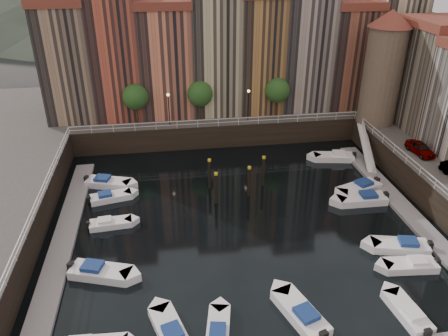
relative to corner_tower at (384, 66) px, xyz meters
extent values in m
plane|color=black|center=(-20.00, -14.50, -10.19)|extent=(200.00, 200.00, 0.00)
cube|color=black|center=(-20.00, 11.50, -8.69)|extent=(80.00, 20.00, 3.00)
cube|color=gray|center=(-36.20, -15.50, -10.02)|extent=(2.00, 28.00, 0.35)
cube|color=gray|center=(-3.80, -15.50, -10.02)|extent=(2.00, 28.00, 0.35)
cone|color=#2D382D|center=(-50.00, 95.50, -3.19)|extent=(80.00, 80.00, 14.00)
cone|color=#2D382D|center=(20.00, 95.50, -4.19)|extent=(70.00, 70.00, 12.00)
cube|color=#8E755A|center=(-38.00, 9.00, -0.19)|extent=(6.00, 10.00, 14.00)
cube|color=#AF4C37|center=(-32.10, 9.00, 0.81)|extent=(5.80, 10.00, 16.00)
cube|color=#D77958|center=(-25.95, 9.00, -0.44)|extent=(6.50, 10.00, 13.50)
cube|color=brown|center=(-25.95, 9.00, 6.81)|extent=(6.80, 10.30, 1.00)
cube|color=#C2B589|center=(-19.60, 9.00, 0.31)|extent=(6.20, 10.00, 15.00)
cube|color=#A5733C|center=(-13.70, 9.00, 0.06)|extent=(5.60, 10.00, 14.50)
cube|color=#9F9185|center=(-7.70, 9.00, 1.06)|extent=(6.40, 10.00, 16.50)
cube|color=brown|center=(-1.50, 9.00, -0.69)|extent=(6.00, 10.00, 13.00)
cube|color=brown|center=(-1.50, 9.00, 6.31)|extent=(6.30, 10.30, 1.00)
cube|color=#C0B18D|center=(4.45, 9.00, 0.56)|extent=(5.90, 10.00, 15.50)
cube|color=#706655|center=(6.50, -2.50, -1.19)|extent=(9.00, 8.00, 12.00)
cylinder|color=#6B5B4C|center=(0.00, 0.00, -1.19)|extent=(4.60, 4.60, 12.00)
cone|color=brown|center=(0.00, 0.00, 5.61)|extent=(5.20, 5.20, 2.00)
cylinder|color=black|center=(-30.00, 3.70, -5.99)|extent=(0.30, 0.30, 2.40)
sphere|color=#1E4719|center=(-30.00, 3.70, -3.59)|extent=(3.20, 3.20, 3.20)
cylinder|color=black|center=(-22.00, 3.70, -5.99)|extent=(0.30, 0.30, 2.40)
sphere|color=#1E4719|center=(-22.00, 3.70, -3.59)|extent=(3.20, 3.20, 3.20)
cylinder|color=black|center=(-12.00, 3.70, -5.99)|extent=(0.30, 0.30, 2.40)
sphere|color=#1E4719|center=(-12.00, 3.70, -3.59)|extent=(3.20, 3.20, 3.20)
cylinder|color=black|center=(-26.00, 2.70, -5.19)|extent=(0.12, 0.12, 4.00)
sphere|color=#FFD88C|center=(-26.00, 2.70, -3.19)|extent=(0.36, 0.36, 0.36)
cylinder|color=black|center=(-16.00, 2.70, -5.19)|extent=(0.12, 0.12, 4.00)
sphere|color=#FFD88C|center=(-16.00, 2.70, -3.19)|extent=(0.36, 0.36, 0.36)
cube|color=white|center=(-20.00, 1.50, -6.24)|extent=(36.00, 0.08, 0.08)
cube|color=white|center=(-20.00, 1.50, -6.69)|extent=(36.00, 0.06, 0.06)
cube|color=white|center=(-2.00, -15.50, -6.24)|extent=(0.08, 34.00, 0.08)
cube|color=white|center=(-2.00, -15.50, -6.69)|extent=(0.06, 34.00, 0.06)
cube|color=white|center=(-38.00, -15.50, -6.24)|extent=(0.08, 34.00, 0.08)
cube|color=white|center=(-38.00, -15.50, -6.69)|extent=(0.06, 34.00, 0.06)
cube|color=white|center=(-2.90, -4.50, -8.44)|extent=(2.78, 8.26, 2.81)
cube|color=white|center=(-2.90, -4.50, -7.94)|extent=(1.93, 8.32, 3.65)
cylinder|color=black|center=(-22.01, -11.55, -8.69)|extent=(0.32, 0.32, 3.60)
cylinder|color=gold|center=(-22.01, -11.55, -6.84)|extent=(0.36, 0.36, 0.25)
cylinder|color=black|center=(-22.29, -8.48, -8.69)|extent=(0.32, 0.32, 3.60)
cylinder|color=gold|center=(-22.29, -8.48, -6.84)|extent=(0.36, 0.36, 0.25)
cylinder|color=black|center=(-18.49, -10.75, -8.69)|extent=(0.32, 0.32, 3.60)
cylinder|color=gold|center=(-18.49, -10.75, -6.84)|extent=(0.36, 0.36, 0.25)
cylinder|color=black|center=(-16.52, -8.70, -8.69)|extent=(0.32, 0.32, 3.60)
cylinder|color=gold|center=(-16.52, -8.70, -6.84)|extent=(0.36, 0.36, 0.25)
cube|color=white|center=(-32.45, -21.06, -9.86)|extent=(5.20, 3.33, 0.83)
cube|color=navy|center=(-33.08, -20.85, -9.37)|extent=(1.89, 1.75, 0.55)
cube|color=black|center=(-34.86, -20.25, -9.59)|extent=(0.54, 0.65, 0.77)
cube|color=white|center=(-32.25, -14.17, -9.93)|extent=(3.96, 1.81, 0.66)
cube|color=white|center=(-32.77, -14.21, -9.54)|extent=(1.31, 1.15, 0.44)
cube|color=black|center=(-34.25, -14.34, -9.71)|extent=(0.34, 0.46, 0.61)
cube|color=white|center=(-32.63, -9.37, -9.91)|extent=(4.36, 2.42, 0.70)
cube|color=navy|center=(-33.18, -9.49, -9.49)|extent=(1.52, 1.37, 0.47)
cube|color=black|center=(-34.73, -9.82, -9.68)|extent=(0.42, 0.53, 0.65)
cube|color=white|center=(-33.10, -6.43, -9.87)|extent=(5.13, 3.19, 0.82)
cube|color=navy|center=(-33.73, -6.24, -9.38)|extent=(1.84, 1.70, 0.54)
cube|color=black|center=(-35.50, -5.69, -9.59)|extent=(0.53, 0.63, 0.76)
cube|color=white|center=(-7.78, -23.81, -9.90)|extent=(4.39, 2.01, 0.73)
cube|color=white|center=(-7.20, -23.86, -9.47)|extent=(1.45, 1.28, 0.48)
cube|color=black|center=(-5.56, -24.00, -9.66)|extent=(0.38, 0.51, 0.68)
cube|color=white|center=(-7.37, -21.37, -9.87)|extent=(5.06, 2.89, 0.81)
cube|color=navy|center=(-6.74, -21.52, -9.38)|extent=(1.77, 1.61, 0.54)
cube|color=black|center=(-4.95, -21.94, -9.60)|extent=(0.49, 0.61, 0.76)
cube|color=white|center=(-7.41, -13.68, -9.86)|extent=(4.95, 1.99, 0.84)
cube|color=navy|center=(-6.74, -13.70, -9.36)|extent=(1.59, 1.37, 0.56)
cube|color=black|center=(-4.84, -13.73, -9.58)|extent=(0.40, 0.57, 0.78)
cube|color=white|center=(-6.78, -11.58, -9.86)|extent=(5.28, 3.49, 0.84)
cube|color=navy|center=(-6.15, -11.35, -9.35)|extent=(1.93, 1.80, 0.56)
cube|color=black|center=(-4.37, -10.69, -9.58)|extent=(0.56, 0.66, 0.78)
cube|color=white|center=(-6.63, -3.91, -9.87)|extent=(4.96, 2.59, 0.80)
cube|color=white|center=(-5.99, -4.02, -9.39)|extent=(1.70, 1.52, 0.54)
cube|color=black|center=(-4.20, -4.32, -9.60)|extent=(0.46, 0.59, 0.75)
cube|color=white|center=(-27.28, -27.64, -9.89)|extent=(2.99, 4.77, 0.76)
cube|color=navy|center=(-27.09, -28.22, -9.43)|extent=(1.59, 1.72, 0.51)
cube|color=white|center=(-24.02, -27.96, -9.93)|extent=(2.27, 4.15, 0.67)
cube|color=navy|center=(-24.13, -28.48, -9.52)|extent=(1.30, 1.44, 0.45)
cube|color=white|center=(-18.11, -27.44, -9.86)|extent=(3.36, 5.25, 0.84)
cube|color=navy|center=(-17.90, -28.07, -9.36)|extent=(1.76, 1.90, 0.56)
cube|color=black|center=(-17.29, -29.87, -9.58)|extent=(0.65, 0.55, 0.78)
cube|color=white|center=(-10.55, -28.40, -9.91)|extent=(2.06, 4.32, 0.71)
cube|color=white|center=(-10.49, -28.97, -9.48)|extent=(1.28, 1.44, 0.47)
cube|color=black|center=(-10.31, -30.57, -9.67)|extent=(0.51, 0.38, 0.66)
imported|color=gray|center=(0.55, -9.74, -6.54)|extent=(1.93, 3.98, 1.31)
camera|label=1|loc=(-26.72, -48.96, 13.52)|focal=35.00mm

